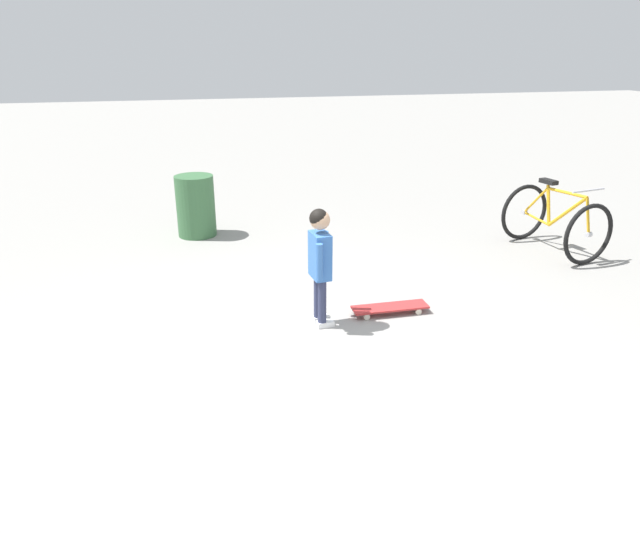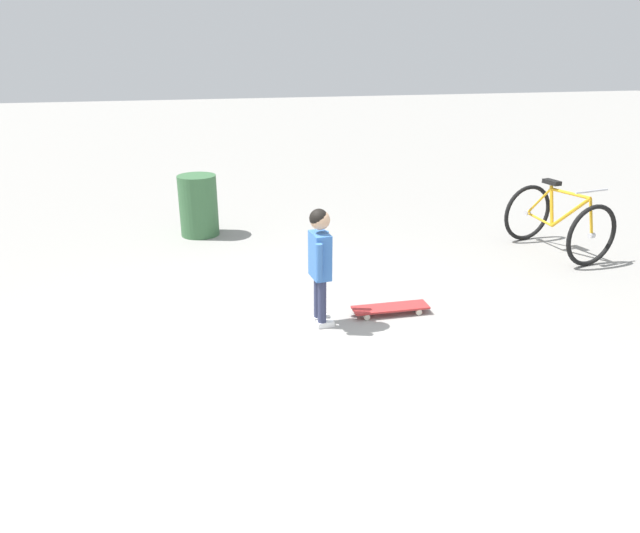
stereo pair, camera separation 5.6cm
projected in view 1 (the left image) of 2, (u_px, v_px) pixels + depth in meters
The scene contains 5 objects.
ground_plane at pixel (301, 361), 4.54m from camera, with size 50.00×50.00×0.00m, color gray.
child_person at pixel (320, 255), 4.91m from camera, with size 0.38×0.21×1.06m.
skateboard at pixel (390, 308), 5.33m from camera, with size 0.21×0.72×0.07m.
bicycle_near at pixel (555, 221), 6.87m from camera, with size 1.17×0.87×0.85m.
trash_bin at pixel (196, 206), 7.45m from camera, with size 0.49×0.49×0.79m, color #38663D.
Camera 1 is at (-3.89, 0.86, 2.31)m, focal length 32.45 mm.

